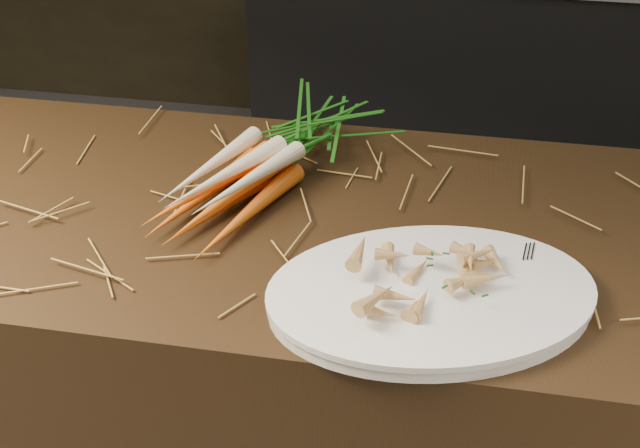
{
  "coord_description": "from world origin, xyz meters",
  "views": [
    {
      "loc": [
        0.16,
        -0.82,
        1.65
      ],
      "look_at": [
        -0.02,
        0.19,
        0.96
      ],
      "focal_mm": 45.0,
      "sensor_mm": 36.0,
      "label": 1
    }
  ],
  "objects": [
    {
      "name": "straw_bedding",
      "position": [
        0.0,
        0.3,
        0.91
      ],
      "size": [
        1.4,
        0.6,
        0.02
      ],
      "primitive_type": null,
      "color": "olive",
      "rests_on": "main_counter"
    },
    {
      "name": "main_counter",
      "position": [
        0.0,
        0.3,
        0.45
      ],
      "size": [
        2.4,
        0.7,
        0.9
      ],
      "primitive_type": "cube",
      "color": "black",
      "rests_on": "ground"
    },
    {
      "name": "root_veg_bunch",
      "position": [
        -0.14,
        0.43,
        0.95
      ],
      "size": [
        0.37,
        0.57,
        0.1
      ],
      "rotation": [
        0.0,
        0.0,
        -0.42
      ],
      "color": "#E54C04",
      "rests_on": "main_counter"
    },
    {
      "name": "serving_platter",
      "position": [
        0.16,
        0.1,
        0.91
      ],
      "size": [
        0.55,
        0.44,
        0.03
      ],
      "primitive_type": null,
      "rotation": [
        0.0,
        0.0,
        0.3
      ],
      "color": "white",
      "rests_on": "main_counter"
    },
    {
      "name": "serving_fork",
      "position": [
        0.32,
        0.13,
        0.93
      ],
      "size": [
        0.04,
        0.18,
        0.0
      ],
      "primitive_type": "cube",
      "rotation": [
        0.0,
        0.0,
        -0.14
      ],
      "color": "silver",
      "rests_on": "serving_platter"
    },
    {
      "name": "back_counter",
      "position": [
        0.3,
        2.18,
        0.42
      ],
      "size": [
        1.82,
        0.62,
        0.84
      ],
      "color": "black",
      "rests_on": "ground"
    },
    {
      "name": "roasted_veg_heap",
      "position": [
        0.16,
        0.1,
        0.95
      ],
      "size": [
        0.27,
        0.23,
        0.05
      ],
      "primitive_type": null,
      "rotation": [
        0.0,
        0.0,
        0.3
      ],
      "color": "#B17E45",
      "rests_on": "serving_platter"
    }
  ]
}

